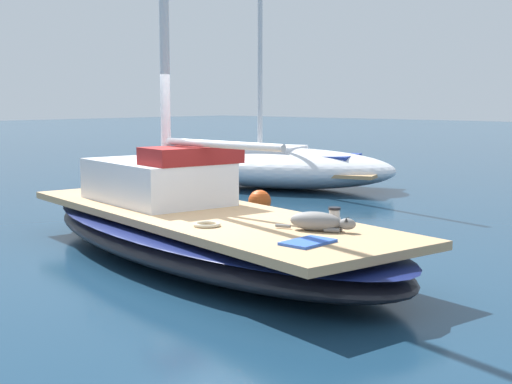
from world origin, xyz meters
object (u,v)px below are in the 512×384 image
sailboat_main (201,235)px  deck_winch (334,216)px  coiled_rope (207,224)px  mooring_buoy (260,201)px  dog_grey (319,222)px  deck_towel (308,242)px  moored_boat_starboard_side (282,166)px

sailboat_main → deck_winch: deck_winch is taller
coiled_rope → deck_winch: bearing=-42.8°
deck_winch → mooring_buoy: bearing=52.5°
sailboat_main → dog_grey: (-0.07, -2.03, 0.43)m
sailboat_main → coiled_rope: size_ratio=23.34×
deck_winch → deck_towel: (-1.11, -0.48, -0.08)m
dog_grey → moored_boat_starboard_side: moored_boat_starboard_side is taller
deck_winch → moored_boat_starboard_side: moored_boat_starboard_side is taller
sailboat_main → moored_boat_starboard_side: moored_boat_starboard_side is taller
deck_winch → coiled_rope: deck_winch is taller
moored_boat_starboard_side → mooring_buoy: size_ratio=18.34×
mooring_buoy → deck_towel: bearing=-133.0°
dog_grey → mooring_buoy: 5.48m
moored_boat_starboard_side → coiled_rope: bearing=-145.0°
coiled_rope → moored_boat_starboard_side: (7.46, 5.23, -0.15)m
deck_winch → deck_towel: 1.21m
deck_winch → mooring_buoy: (3.09, 4.03, -0.54)m
deck_winch → coiled_rope: 1.53m
sailboat_main → mooring_buoy: size_ratio=17.19×
dog_grey → deck_towel: bearing=-150.8°
deck_winch → sailboat_main: bearing=101.5°
sailboat_main → coiled_rope: coiled_rope is taller
deck_winch → deck_towel: size_ratio=0.38×
deck_towel → mooring_buoy: (4.20, 4.51, -0.46)m
deck_towel → mooring_buoy: size_ratio=1.27×
sailboat_main → deck_towel: (-0.72, -2.40, 0.34)m
dog_grey → coiled_rope: bearing=119.8°
deck_winch → dog_grey: bearing=-166.0°
coiled_rope → deck_towel: bearing=-89.6°
moored_boat_starboard_side → deck_winch: bearing=-135.3°
coiled_rope → moored_boat_starboard_side: 9.11m
sailboat_main → mooring_buoy: 4.07m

